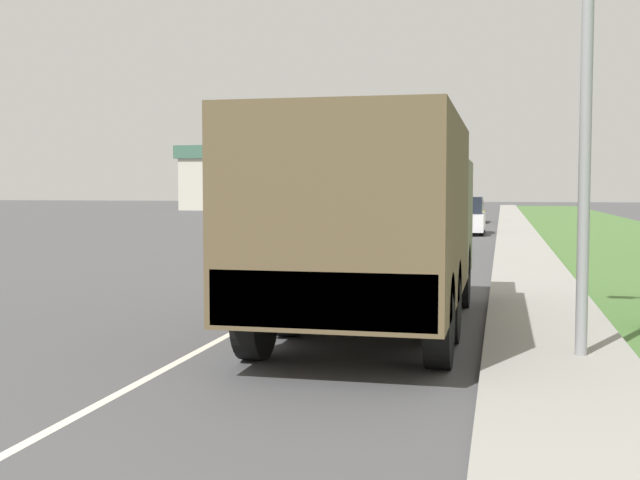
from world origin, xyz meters
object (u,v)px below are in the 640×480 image
car_second_ahead (465,217)px  car_third_ahead (469,212)px  car_nearest_ahead (339,231)px  military_truck (374,216)px  car_fourth_ahead (427,207)px

car_second_ahead → car_third_ahead: 13.00m
car_third_ahead → car_nearest_ahead: bearing=-98.2°
military_truck → car_nearest_ahead: 15.63m
car_second_ahead → car_fourth_ahead: 26.37m
car_second_ahead → military_truck: bearing=-90.3°
car_nearest_ahead → car_third_ahead: bearing=81.8°
car_second_ahead → car_fourth_ahead: car_second_ahead is taller
car_second_ahead → car_third_ahead: size_ratio=1.00×
car_third_ahead → car_fourth_ahead: size_ratio=0.93×
car_nearest_ahead → car_second_ahead: (3.75, 10.97, 0.12)m
car_nearest_ahead → car_second_ahead: size_ratio=1.07×
military_truck → car_fourth_ahead: (-4.02, 52.18, -1.01)m
car_nearest_ahead → car_third_ahead: car_third_ahead is taller
car_second_ahead → car_third_ahead: car_second_ahead is taller
military_truck → car_second_ahead: bearing=89.7°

